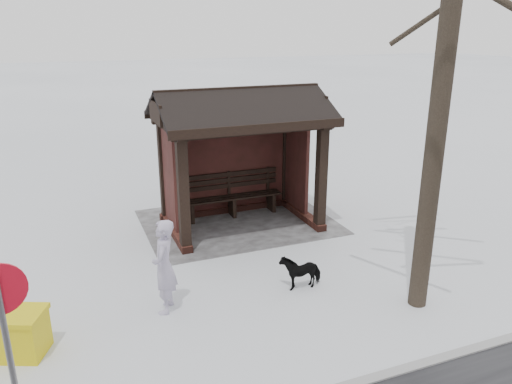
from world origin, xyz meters
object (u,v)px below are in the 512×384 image
Objects in this scene: road_sign at (3,318)px; grit_bin at (14,333)px; bus_shelter at (238,129)px; dog at (301,271)px; pedestrian at (164,266)px.

grit_bin is at bearing -95.82° from road_sign.
bus_shelter is 3.66m from dog.
bus_shelter reaches higher than road_sign.
pedestrian is (2.31, 3.04, -1.40)m from bus_shelter.
grit_bin reaches higher than dog.
road_sign is at bearing -64.28° from dog.
dog is at bearing 89.93° from bus_shelter.
pedestrian is 2.22m from grit_bin.
bus_shelter is 5.90m from grit_bin.
road_sign is (1.98, 2.11, 0.81)m from pedestrian.
road_sign reaches higher than pedestrian.
dog is 0.70× the size of grit_bin.
bus_shelter is 2.37× the size of pedestrian.
pedestrian reaches higher than dog.
bus_shelter is 6.73m from road_sign.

